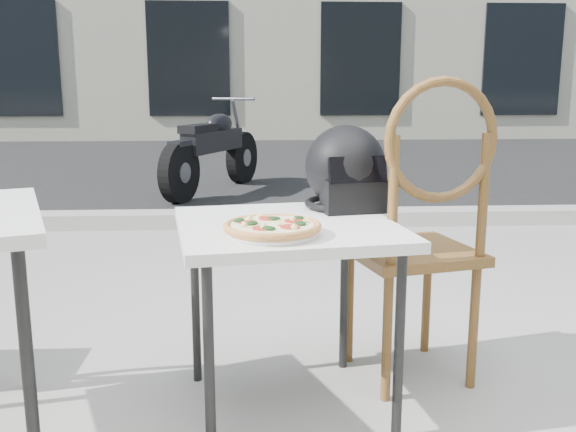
{
  "coord_description": "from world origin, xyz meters",
  "views": [
    {
      "loc": [
        -0.49,
        -2.05,
        1.12
      ],
      "look_at": [
        -0.38,
        -0.12,
        0.72
      ],
      "focal_mm": 40.0,
      "sensor_mm": 36.0,
      "label": 1
    }
  ],
  "objects": [
    {
      "name": "curb",
      "position": [
        0.0,
        3.0,
        0.06
      ],
      "size": [
        30.0,
        0.25,
        0.12
      ],
      "primitive_type": "cube",
      "color": "#A4A299",
      "rests_on": "ground"
    },
    {
      "name": "plate",
      "position": [
        -0.43,
        -0.17,
        0.68
      ],
      "size": [
        0.36,
        0.36,
        0.02
      ],
      "rotation": [
        0.0,
        0.0,
        0.36
      ],
      "color": "white",
      "rests_on": "cafe_table_main"
    },
    {
      "name": "street_asphalt",
      "position": [
        0.0,
        7.0,
        0.0
      ],
      "size": [
        30.0,
        8.0,
        0.0
      ],
      "primitive_type": "cube",
      "color": "black",
      "rests_on": "ground"
    },
    {
      "name": "cafe_table_main",
      "position": [
        -0.38,
        0.02,
        0.61
      ],
      "size": [
        0.8,
        0.8,
        0.67
      ],
      "rotation": [
        0.0,
        0.0,
        0.15
      ],
      "color": "white",
      "rests_on": "ground"
    },
    {
      "name": "ground",
      "position": [
        0.0,
        0.0,
        0.0
      ],
      "size": [
        80.0,
        80.0,
        0.0
      ],
      "primitive_type": "plane",
      "color": "#9B9993",
      "rests_on": "ground"
    },
    {
      "name": "cafe_chair_main",
      "position": [
        0.13,
        0.19,
        0.64
      ],
      "size": [
        0.53,
        0.53,
        1.15
      ],
      "rotation": [
        0.0,
        0.0,
        3.38
      ],
      "color": "brown",
      "rests_on": "ground"
    },
    {
      "name": "helmet",
      "position": [
        -0.15,
        0.26,
        0.8
      ],
      "size": [
        0.35,
        0.36,
        0.3
      ],
      "rotation": [
        0.0,
        0.0,
        0.18
      ],
      "color": "black",
      "rests_on": "cafe_table_main"
    },
    {
      "name": "pizza",
      "position": [
        -0.43,
        -0.17,
        0.7
      ],
      "size": [
        0.36,
        0.36,
        0.04
      ],
      "rotation": [
        0.0,
        0.0,
        0.24
      ],
      "color": "#D6924E",
      "rests_on": "plate"
    },
    {
      "name": "motorcycle",
      "position": [
        -0.89,
        4.68,
        0.43
      ],
      "size": [
        0.93,
        1.83,
        0.98
      ],
      "rotation": [
        0.0,
        0.0,
        -0.44
      ],
      "color": "black",
      "rests_on": "street_asphalt"
    }
  ]
}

